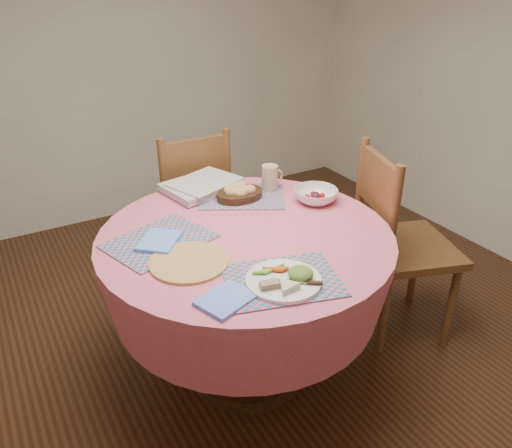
# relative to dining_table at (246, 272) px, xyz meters

# --- Properties ---
(ground) EXTENTS (4.00, 4.00, 0.00)m
(ground) POSITION_rel_dining_table_xyz_m (0.00, 0.00, -0.56)
(ground) COLOR #331C0F
(ground) RESTS_ON ground
(dining_table) EXTENTS (1.24, 1.24, 0.75)m
(dining_table) POSITION_rel_dining_table_xyz_m (0.00, 0.00, 0.00)
(dining_table) COLOR #CE6069
(dining_table) RESTS_ON ground
(chair_right) EXTENTS (0.57, 0.58, 1.00)m
(chair_right) POSITION_rel_dining_table_xyz_m (0.82, -0.09, -0.03)
(chair_right) COLOR brown
(chair_right) RESTS_ON ground
(chair_back) EXTENTS (0.46, 0.44, 0.97)m
(chair_back) POSITION_rel_dining_table_xyz_m (0.11, 0.86, -0.05)
(chair_back) COLOR brown
(chair_back) RESTS_ON ground
(placemat_front) EXTENTS (0.47, 0.40, 0.01)m
(placemat_front) POSITION_rel_dining_table_xyz_m (-0.06, -0.38, 0.20)
(placemat_front) COLOR #167C72
(placemat_front) RESTS_ON dining_table
(placemat_left) EXTENTS (0.47, 0.40, 0.01)m
(placemat_left) POSITION_rel_dining_table_xyz_m (-0.34, 0.11, 0.20)
(placemat_left) COLOR #167C72
(placemat_left) RESTS_ON dining_table
(placemat_back) EXTENTS (0.50, 0.46, 0.01)m
(placemat_back) POSITION_rel_dining_table_xyz_m (0.17, 0.33, 0.20)
(placemat_back) COLOR #167C72
(placemat_back) RESTS_ON dining_table
(wicker_trivet) EXTENTS (0.30, 0.30, 0.01)m
(wicker_trivet) POSITION_rel_dining_table_xyz_m (-0.30, -0.10, 0.20)
(wicker_trivet) COLOR #A68647
(wicker_trivet) RESTS_ON dining_table
(napkin_near) EXTENTS (0.22, 0.19, 0.01)m
(napkin_near) POSITION_rel_dining_table_xyz_m (-0.29, -0.38, 0.20)
(napkin_near) COLOR #638DFF
(napkin_near) RESTS_ON dining_table
(napkin_far) EXTENTS (0.22, 0.23, 0.01)m
(napkin_far) POSITION_rel_dining_table_xyz_m (-0.34, 0.10, 0.21)
(napkin_far) COLOR #638DFF
(napkin_far) RESTS_ON placemat_left
(dinner_plate) EXTENTS (0.27, 0.27, 0.05)m
(dinner_plate) POSITION_rel_dining_table_xyz_m (-0.06, -0.40, 0.22)
(dinner_plate) COLOR white
(dinner_plate) RESTS_ON placemat_front
(bread_bowl) EXTENTS (0.23, 0.23, 0.08)m
(bread_bowl) POSITION_rel_dining_table_xyz_m (0.14, 0.32, 0.23)
(bread_bowl) COLOR black
(bread_bowl) RESTS_ON placemat_back
(latte_mug) EXTENTS (0.12, 0.08, 0.12)m
(latte_mug) POSITION_rel_dining_table_xyz_m (0.32, 0.33, 0.26)
(latte_mug) COLOR tan
(latte_mug) RESTS_ON placemat_back
(fruit_bowl) EXTENTS (0.22, 0.22, 0.06)m
(fruit_bowl) POSITION_rel_dining_table_xyz_m (0.44, 0.10, 0.23)
(fruit_bowl) COLOR white
(fruit_bowl) RESTS_ON dining_table
(newspaper_stack) EXTENTS (0.41, 0.34, 0.04)m
(newspaper_stack) POSITION_rel_dining_table_xyz_m (0.03, 0.50, 0.22)
(newspaper_stack) COLOR silver
(newspaper_stack) RESTS_ON dining_table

